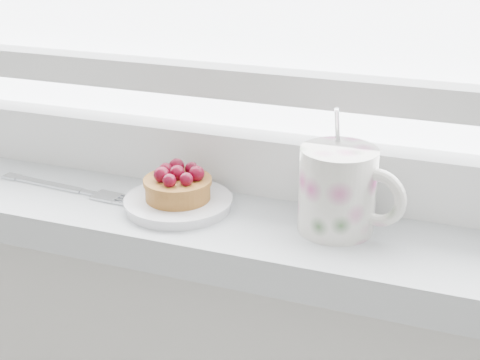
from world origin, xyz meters
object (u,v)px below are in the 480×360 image
at_px(fork, 70,189).
at_px(raspberry_tart, 178,184).
at_px(saucer, 178,203).
at_px(floral_mug, 340,189).

bearing_deg(fork, raspberry_tart, 0.22).
xyz_separation_m(saucer, raspberry_tart, (0.00, 0.00, 0.02)).
xyz_separation_m(saucer, fork, (-0.15, -0.00, -0.00)).
height_order(floral_mug, fork, floral_mug).
relative_size(raspberry_tart, floral_mug, 0.59).
distance_m(raspberry_tart, fork, 0.15).
bearing_deg(floral_mug, fork, -178.33).
relative_size(saucer, floral_mug, 0.95).
relative_size(saucer, fork, 0.60).
xyz_separation_m(raspberry_tart, floral_mug, (0.18, 0.01, 0.02)).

